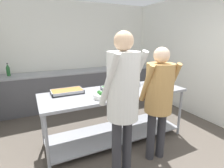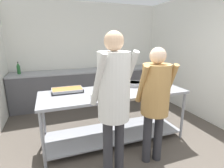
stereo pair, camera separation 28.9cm
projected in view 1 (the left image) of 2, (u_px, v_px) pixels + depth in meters
wall_rear at (80, 53)px, 4.82m from camera, size 4.15×0.06×2.65m
wall_right at (188, 56)px, 4.05m from camera, size 0.06×3.86×2.65m
back_counter at (85, 87)px, 4.71m from camera, size 3.99×0.65×0.90m
serving_counter at (115, 107)px, 2.94m from camera, size 2.36×0.83×0.87m
serving_tray_vegetables at (67, 92)px, 2.77m from camera, size 0.49×0.29×0.05m
broccoli_bowl at (102, 95)px, 2.53m from camera, size 0.24×0.24×0.11m
serving_tray_roast at (114, 88)px, 2.95m from camera, size 0.38×0.28×0.05m
sauce_pan at (132, 83)px, 3.23m from camera, size 0.43×0.29×0.07m
plate_stack at (152, 83)px, 3.32m from camera, size 0.25×0.25×0.05m
guest_serving_left at (159, 94)px, 2.37m from camera, size 0.50×0.37×1.61m
guest_serving_right at (123, 94)px, 1.94m from camera, size 0.51×0.41×1.80m
water_bottle at (8, 70)px, 3.87m from camera, size 0.08×0.08×0.28m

